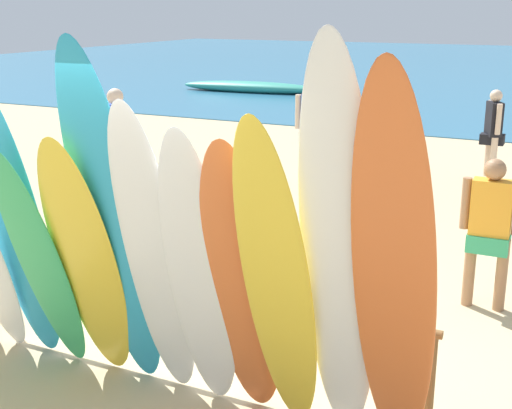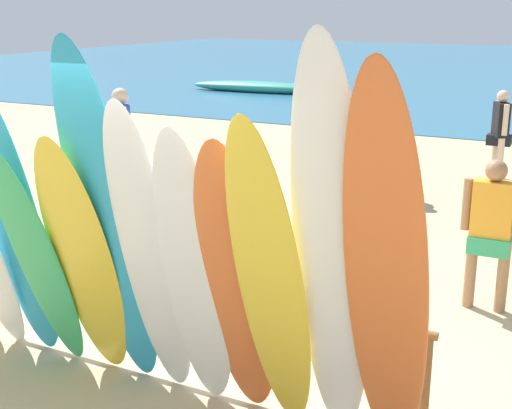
{
  "view_description": "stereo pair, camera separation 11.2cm",
  "coord_description": "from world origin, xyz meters",
  "px_view_note": "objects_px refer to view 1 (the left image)",
  "views": [
    {
      "loc": [
        2.75,
        -4.37,
        2.84
      ],
      "look_at": [
        0.0,
        1.35,
        1.03
      ],
      "focal_mm": 48.88,
      "sensor_mm": 36.0,
      "label": 1
    },
    {
      "loc": [
        2.85,
        -4.32,
        2.84
      ],
      "look_at": [
        0.0,
        1.35,
        1.03
      ],
      "focal_mm": 48.88,
      "sensor_mm": 36.0,
      "label": 2
    }
  ],
  "objects_px": {
    "surfboard_white_7": "(199,277)",
    "surfboard_yellow_9": "(277,287)",
    "beachgoer_photographing": "(314,123)",
    "surfboard_white_6": "(154,258)",
    "surfboard_rack": "(183,297)",
    "distant_boat": "(250,87)",
    "beachgoer_by_water": "(370,138)",
    "beachgoer_strolling": "(117,139)",
    "beachgoer_midbeach": "(490,224)",
    "surfboard_green_3": "(41,264)",
    "surfboard_yellow_4": "(87,264)",
    "surfboard_orange_8": "(242,287)",
    "surfboard_white_10": "(339,261)",
    "beachgoer_near_rack": "(493,128)",
    "surfboard_teal_5": "(113,226)",
    "surfboard_teal_2": "(15,225)",
    "surfboard_orange_11": "(394,282)"
  },
  "relations": [
    {
      "from": "beachgoer_by_water",
      "to": "beachgoer_midbeach",
      "type": "bearing_deg",
      "value": 38.8
    },
    {
      "from": "beachgoer_near_rack",
      "to": "beachgoer_photographing",
      "type": "bearing_deg",
      "value": -86.41
    },
    {
      "from": "surfboard_yellow_9",
      "to": "surfboard_orange_11",
      "type": "relative_size",
      "value": 0.87
    },
    {
      "from": "surfboard_white_10",
      "to": "surfboard_orange_11",
      "type": "height_order",
      "value": "surfboard_white_10"
    },
    {
      "from": "surfboard_orange_8",
      "to": "beachgoer_by_water",
      "type": "relative_size",
      "value": 1.43
    },
    {
      "from": "surfboard_white_7",
      "to": "beachgoer_strolling",
      "type": "relative_size",
      "value": 1.29
    },
    {
      "from": "surfboard_yellow_9",
      "to": "distant_boat",
      "type": "bearing_deg",
      "value": 118.42
    },
    {
      "from": "surfboard_rack",
      "to": "surfboard_teal_5",
      "type": "bearing_deg",
      "value": -107.37
    },
    {
      "from": "surfboard_yellow_9",
      "to": "beachgoer_photographing",
      "type": "height_order",
      "value": "surfboard_yellow_9"
    },
    {
      "from": "surfboard_white_7",
      "to": "distant_boat",
      "type": "xyz_separation_m",
      "value": [
        -8.27,
        17.64,
        -0.9
      ]
    },
    {
      "from": "surfboard_white_10",
      "to": "beachgoer_by_water",
      "type": "bearing_deg",
      "value": 100.25
    },
    {
      "from": "surfboard_teal_2",
      "to": "surfboard_white_10",
      "type": "bearing_deg",
      "value": -7.5
    },
    {
      "from": "surfboard_yellow_4",
      "to": "beachgoer_by_water",
      "type": "relative_size",
      "value": 1.38
    },
    {
      "from": "surfboard_yellow_9",
      "to": "beachgoer_photographing",
      "type": "relative_size",
      "value": 1.44
    },
    {
      "from": "surfboard_white_6",
      "to": "surfboard_yellow_9",
      "type": "xyz_separation_m",
      "value": [
        0.99,
        -0.11,
        0.0
      ]
    },
    {
      "from": "surfboard_green_3",
      "to": "surfboard_orange_8",
      "type": "xyz_separation_m",
      "value": [
        1.69,
        0.06,
        0.1
      ]
    },
    {
      "from": "surfboard_white_10",
      "to": "beachgoer_by_water",
      "type": "relative_size",
      "value": 1.88
    },
    {
      "from": "surfboard_white_6",
      "to": "surfboard_white_10",
      "type": "bearing_deg",
      "value": -2.86
    },
    {
      "from": "surfboard_green_3",
      "to": "beachgoer_near_rack",
      "type": "distance_m",
      "value": 8.75
    },
    {
      "from": "surfboard_rack",
      "to": "surfboard_white_10",
      "type": "xyz_separation_m",
      "value": [
        1.52,
        -0.66,
        0.78
      ]
    },
    {
      "from": "beachgoer_photographing",
      "to": "beachgoer_near_rack",
      "type": "bearing_deg",
      "value": 3.3
    },
    {
      "from": "beachgoer_by_water",
      "to": "surfboard_orange_11",
      "type": "bearing_deg",
      "value": 24.89
    },
    {
      "from": "surfboard_green_3",
      "to": "surfboard_orange_8",
      "type": "bearing_deg",
      "value": 4.49
    },
    {
      "from": "beachgoer_photographing",
      "to": "beachgoer_midbeach",
      "type": "distance_m",
      "value": 5.38
    },
    {
      "from": "surfboard_rack",
      "to": "surfboard_teal_2",
      "type": "distance_m",
      "value": 1.42
    },
    {
      "from": "surfboard_rack",
      "to": "beachgoer_photographing",
      "type": "xyz_separation_m",
      "value": [
        -1.37,
        6.43,
        0.35
      ]
    },
    {
      "from": "surfboard_yellow_4",
      "to": "surfboard_orange_11",
      "type": "xyz_separation_m",
      "value": [
        2.32,
        -0.11,
        0.31
      ]
    },
    {
      "from": "surfboard_white_10",
      "to": "beachgoer_near_rack",
      "type": "relative_size",
      "value": 1.9
    },
    {
      "from": "surfboard_white_10",
      "to": "beachgoer_strolling",
      "type": "bearing_deg",
      "value": 133.29
    },
    {
      "from": "surfboard_white_7",
      "to": "distant_boat",
      "type": "relative_size",
      "value": 0.44
    },
    {
      "from": "surfboard_teal_2",
      "to": "surfboard_teal_5",
      "type": "height_order",
      "value": "surfboard_teal_5"
    },
    {
      "from": "beachgoer_midbeach",
      "to": "surfboard_green_3",
      "type": "bearing_deg",
      "value": 43.66
    },
    {
      "from": "surfboard_yellow_9",
      "to": "surfboard_yellow_4",
      "type": "bearing_deg",
      "value": 178.21
    },
    {
      "from": "surfboard_white_7",
      "to": "surfboard_yellow_4",
      "type": "bearing_deg",
      "value": 176.22
    },
    {
      "from": "surfboard_white_7",
      "to": "beachgoer_near_rack",
      "type": "height_order",
      "value": "surfboard_white_7"
    },
    {
      "from": "surfboard_green_3",
      "to": "surfboard_yellow_4",
      "type": "distance_m",
      "value": 0.41
    },
    {
      "from": "surfboard_rack",
      "to": "distant_boat",
      "type": "height_order",
      "value": "surfboard_rack"
    },
    {
      "from": "surfboard_yellow_9",
      "to": "beachgoer_strolling",
      "type": "bearing_deg",
      "value": 137.37
    },
    {
      "from": "surfboard_white_7",
      "to": "surfboard_yellow_9",
      "type": "xyz_separation_m",
      "value": [
        0.62,
        -0.1,
        0.07
      ]
    },
    {
      "from": "surfboard_orange_11",
      "to": "beachgoer_photographing",
      "type": "distance_m",
      "value": 7.82
    },
    {
      "from": "surfboard_orange_11",
      "to": "beachgoer_strolling",
      "type": "xyz_separation_m",
      "value": [
        -5.22,
        4.41,
        -0.33
      ]
    },
    {
      "from": "surfboard_teal_5",
      "to": "beachgoer_near_rack",
      "type": "height_order",
      "value": "surfboard_teal_5"
    },
    {
      "from": "surfboard_white_10",
      "to": "beachgoer_photographing",
      "type": "height_order",
      "value": "surfboard_white_10"
    },
    {
      "from": "surfboard_white_10",
      "to": "beachgoer_midbeach",
      "type": "relative_size",
      "value": 1.93
    },
    {
      "from": "beachgoer_strolling",
      "to": "distant_boat",
      "type": "distance_m",
      "value": 14.07
    },
    {
      "from": "surfboard_orange_8",
      "to": "beachgoer_strolling",
      "type": "bearing_deg",
      "value": 131.88
    },
    {
      "from": "surfboard_teal_5",
      "to": "beachgoer_near_rack",
      "type": "distance_m",
      "value": 8.6
    },
    {
      "from": "surfboard_rack",
      "to": "surfboard_teal_5",
      "type": "xyz_separation_m",
      "value": [
        -0.19,
        -0.6,
        0.74
      ]
    },
    {
      "from": "beachgoer_strolling",
      "to": "surfboard_orange_8",
      "type": "bearing_deg",
      "value": 1.08
    },
    {
      "from": "distant_boat",
      "to": "beachgoer_by_water",
      "type": "bearing_deg",
      "value": -55.87
    }
  ]
}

